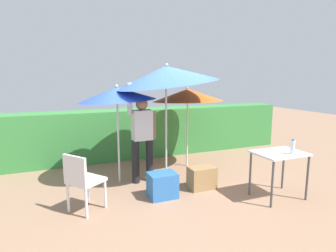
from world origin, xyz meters
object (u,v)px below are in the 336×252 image
umbrella_rainbow (187,95)px  umbrella_yellow (166,75)px  umbrella_orange (117,94)px  person_vendor (142,134)px  chair_plastic (82,179)px  cooler_box (162,185)px  bottle_water (293,147)px  crate_cardboard (202,178)px  folding_table (279,158)px

umbrella_rainbow → umbrella_yellow: 1.07m
umbrella_orange → person_vendor: (0.42, -0.15, -0.74)m
chair_plastic → cooler_box: bearing=2.0°
person_vendor → chair_plastic: bearing=-144.2°
umbrella_orange → bottle_water: umbrella_orange is taller
umbrella_orange → cooler_box: (0.51, -0.96, -1.47)m
cooler_box → umbrella_rainbow: bearing=50.8°
umbrella_rainbow → umbrella_orange: umbrella_orange is taller
umbrella_rainbow → chair_plastic: 2.98m
umbrella_rainbow → chair_plastic: size_ratio=1.99×
chair_plastic → crate_cardboard: size_ratio=1.89×
umbrella_orange → chair_plastic: size_ratio=2.08×
umbrella_yellow → umbrella_orange: bearing=165.5°
crate_cardboard → bottle_water: bottle_water is taller
person_vendor → crate_cardboard: size_ratio=3.99×
person_vendor → chair_plastic: size_ratio=2.11×
chair_plastic → crate_cardboard: 2.09m
crate_cardboard → folding_table: folding_table is taller
umbrella_yellow → chair_plastic: bearing=-154.8°
umbrella_rainbow → person_vendor: size_ratio=0.94×
crate_cardboard → folding_table: bearing=-39.7°
person_vendor → cooler_box: bearing=-83.6°
umbrella_rainbow → bottle_water: umbrella_rainbow is taller
umbrella_rainbow → folding_table: (0.65, -2.10, -0.92)m
umbrella_yellow → cooler_box: umbrella_yellow is taller
bottle_water → chair_plastic: bearing=165.1°
umbrella_orange → bottle_water: bearing=-37.6°
person_vendor → cooler_box: person_vendor is taller
person_vendor → umbrella_yellow: bearing=-10.0°
person_vendor → folding_table: size_ratio=2.35×
person_vendor → chair_plastic: 1.52m
umbrella_yellow → person_vendor: umbrella_yellow is taller
bottle_water → folding_table: bearing=123.6°
person_vendor → bottle_water: (1.96, -1.69, -0.05)m
umbrella_yellow → cooler_box: bearing=-116.8°
umbrella_orange → cooler_box: 1.82m
umbrella_yellow → cooler_box: 1.98m
chair_plastic → person_vendor: bearing=35.8°
umbrella_rainbow → crate_cardboard: bearing=-104.3°
umbrella_rainbow → cooler_box: 2.25m
person_vendor → umbrella_orange: bearing=160.7°
folding_table → crate_cardboard: bearing=140.3°
umbrella_orange → umbrella_yellow: size_ratio=0.81×
umbrella_rainbow → umbrella_orange: size_ratio=0.96×
umbrella_rainbow → bottle_water: bearing=-71.5°
chair_plastic → bottle_water: 3.27m
cooler_box → umbrella_orange: bearing=118.1°
folding_table → umbrella_rainbow: bearing=107.2°
folding_table → bottle_water: 0.28m
umbrella_orange → chair_plastic: bearing=-127.3°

